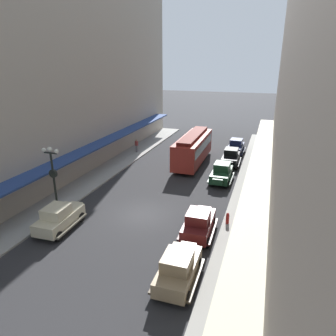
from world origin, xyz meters
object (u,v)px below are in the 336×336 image
Objects in this scene: parked_car_1 at (231,157)px; streetcar at (193,147)px; parked_car_4 at (178,267)px; parked_car_0 at (59,217)px; pedestrian_0 at (256,217)px; parked_car_3 at (236,146)px; parked_car_5 at (199,222)px; pedestrian_1 at (137,146)px; lamp_post_with_clock at (54,177)px; parked_car_2 at (222,172)px; fire_hydrant at (228,218)px.

parked_car_1 is 0.44× the size of streetcar.
parked_car_1 is at bearing 90.09° from parked_car_4.
pedestrian_0 is at bearing 18.21° from parked_car_0.
parked_car_3 and parked_car_5 have the same top height.
parked_car_1 is (9.40, 17.99, 0.00)m from parked_car_0.
parked_car_1 is at bearing -4.31° from pedestrian_1.
streetcar is 8.03m from pedestrian_1.
parked_car_3 is at bearing 67.44° from parked_car_0.
lamp_post_with_clock reaches higher than parked_car_0.
parked_car_5 reaches higher than pedestrian_1.
parked_car_2 is 8.48m from fire_hydrant.
lamp_post_with_clock is at bearing -124.84° from parked_car_1.
pedestrian_0 is (3.70, -8.31, 0.05)m from parked_car_2.
fire_hydrant is 0.50× the size of pedestrian_0.
parked_car_2 is at bearing -91.69° from parked_car_1.
parked_car_2 is at bearing 90.72° from parked_car_4.
parked_car_5 reaches higher than pedestrian_0.
parked_car_5 is 2.62× the size of pedestrian_1.
parked_car_0 is 9.64m from parked_car_5.
streetcar is (-4.03, 4.59, 0.96)m from parked_car_2.
pedestrian_0 is at bearing 8.71° from lamp_post_with_clock.
parked_car_0 is at bearing -112.56° from parked_car_3.
lamp_post_with_clock reaches higher than streetcar.
parked_car_0 is 1.00× the size of parked_car_3.
parked_car_5 is at bearing -152.05° from pedestrian_0.
parked_car_2 is at bearing 43.92° from lamp_post_with_clock.
parked_car_1 is 1.00× the size of parked_car_5.
streetcar is at bearing 120.94° from pedestrian_0.
lamp_post_with_clock is 3.15× the size of pedestrian_1.
fire_hydrant is at bearing -84.96° from parked_car_3.
parked_car_0 is at bearing -117.59° from parked_car_1.
parked_car_4 is at bearing -77.95° from streetcar.
parked_car_2 is 10.21m from parked_car_5.
parked_car_4 is 12.25m from lamp_post_with_clock.
parked_car_0 is 11.83m from fire_hydrant.
parked_car_1 and parked_car_2 have the same top height.
streetcar reaches higher than parked_car_0.
fire_hydrant is (11.03, 4.28, -0.38)m from parked_car_0.
parked_car_0 is 0.45× the size of streetcar.
lamp_post_with_clock is 13.18m from fire_hydrant.
lamp_post_with_clock is (-11.12, -15.98, 2.04)m from parked_car_1.
parked_car_0 is at bearing -49.38° from lamp_post_with_clock.
parked_car_0 is at bearing -158.78° from fire_hydrant.
pedestrian_1 is (-15.53, 14.63, 0.00)m from pedestrian_0.
pedestrian_0 is at bearing 62.93° from parked_car_4.
parked_car_5 reaches higher than fire_hydrant.
streetcar is (-4.20, -5.48, 0.96)m from parked_car_3.
parked_car_2 is 15.35m from lamp_post_with_clock.
parked_car_3 reaches higher than pedestrian_0.
parked_car_4 is 2.61× the size of pedestrian_1.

